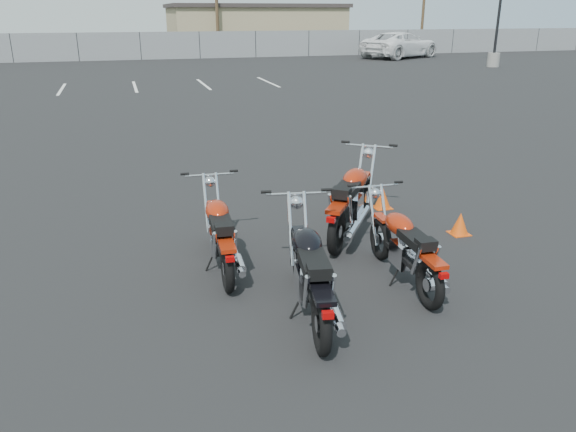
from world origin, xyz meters
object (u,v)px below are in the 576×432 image
object	(u,v)px
motorcycle_second_black	(310,272)
white_van	(401,37)
motorcycle_front_red	(220,233)
motorcycle_rear_red	(405,247)
motorcycle_third_red	(352,200)

from	to	relation	value
motorcycle_second_black	white_van	xyz separation A→B (m)	(17.60, 32.22, 0.90)
motorcycle_front_red	motorcycle_rear_red	bearing A→B (deg)	-26.98
motorcycle_third_red	motorcycle_rear_red	world-z (taller)	motorcycle_third_red
motorcycle_third_red	white_van	bearing A→B (deg)	61.67
motorcycle_second_black	white_van	bearing A→B (deg)	61.36
motorcycle_second_black	motorcycle_third_red	world-z (taller)	motorcycle_third_red
motorcycle_front_red	motorcycle_second_black	size ratio (longest dim) A/B	0.93
motorcycle_second_black	motorcycle_rear_red	xyz separation A→B (m)	(1.32, 0.41, -0.05)
motorcycle_front_red	white_van	bearing A→B (deg)	59.27
motorcycle_third_red	motorcycle_second_black	bearing A→B (deg)	-123.01
motorcycle_second_black	motorcycle_rear_red	distance (m)	1.38
white_van	motorcycle_rear_red	bearing A→B (deg)	125.06
motorcycle_second_black	motorcycle_front_red	bearing A→B (deg)	116.07
white_van	motorcycle_second_black	bearing A→B (deg)	123.52
white_van	motorcycle_front_red	bearing A→B (deg)	121.43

